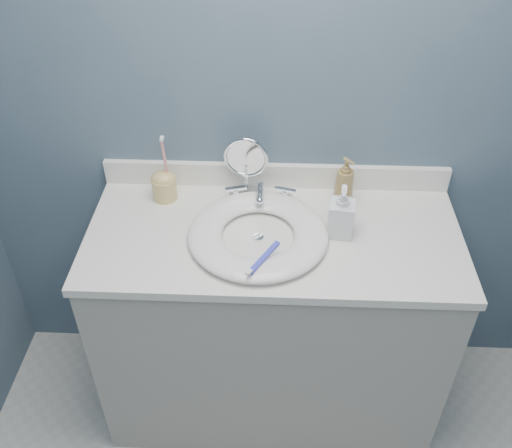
# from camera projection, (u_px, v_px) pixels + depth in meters

# --- Properties ---
(back_wall) EXTENTS (2.20, 0.02, 2.40)m
(back_wall) POSITION_uv_depth(u_px,v_px,m) (277.00, 104.00, 1.86)
(back_wall) COLOR #495D6E
(back_wall) RESTS_ON ground
(vanity_cabinet) EXTENTS (1.20, 0.55, 0.85)m
(vanity_cabinet) POSITION_uv_depth(u_px,v_px,m) (271.00, 325.00, 2.14)
(vanity_cabinet) COLOR #A8A49A
(vanity_cabinet) RESTS_ON ground
(countertop) EXTENTS (1.22, 0.57, 0.03)m
(countertop) POSITION_uv_depth(u_px,v_px,m) (274.00, 236.00, 1.86)
(countertop) COLOR white
(countertop) RESTS_ON vanity_cabinet
(backsplash) EXTENTS (1.22, 0.02, 0.09)m
(backsplash) POSITION_uv_depth(u_px,v_px,m) (275.00, 175.00, 2.02)
(backsplash) COLOR white
(backsplash) RESTS_ON countertop
(basin) EXTENTS (0.45, 0.45, 0.04)m
(basin) POSITION_uv_depth(u_px,v_px,m) (258.00, 234.00, 1.81)
(basin) COLOR white
(basin) RESTS_ON countertop
(drain) EXTENTS (0.04, 0.04, 0.01)m
(drain) POSITION_uv_depth(u_px,v_px,m) (258.00, 238.00, 1.82)
(drain) COLOR silver
(drain) RESTS_ON countertop
(faucet) EXTENTS (0.25, 0.13, 0.07)m
(faucet) POSITION_uv_depth(u_px,v_px,m) (260.00, 195.00, 1.96)
(faucet) COLOR silver
(faucet) RESTS_ON countertop
(makeup_mirror) EXTENTS (0.15, 0.09, 0.23)m
(makeup_mirror) POSITION_uv_depth(u_px,v_px,m) (246.00, 164.00, 1.94)
(makeup_mirror) COLOR silver
(makeup_mirror) RESTS_ON countertop
(soap_bottle_amber) EXTENTS (0.10, 0.10, 0.18)m
(soap_bottle_amber) POSITION_uv_depth(u_px,v_px,m) (345.00, 181.00, 1.92)
(soap_bottle_amber) COLOR olive
(soap_bottle_amber) RESTS_ON countertop
(soap_bottle_clear) EXTENTS (0.09, 0.09, 0.18)m
(soap_bottle_clear) POSITION_uv_depth(u_px,v_px,m) (342.00, 211.00, 1.79)
(soap_bottle_clear) COLOR silver
(soap_bottle_clear) RESTS_ON countertop
(toothbrush_holder) EXTENTS (0.09, 0.09, 0.25)m
(toothbrush_holder) POSITION_uv_depth(u_px,v_px,m) (164.00, 184.00, 1.96)
(toothbrush_holder) COLOR #DDBA6E
(toothbrush_holder) RESTS_ON countertop
(toothbrush_lying) EXTENTS (0.10, 0.16, 0.02)m
(toothbrush_lying) POSITION_uv_depth(u_px,v_px,m) (263.00, 258.00, 1.69)
(toothbrush_lying) COLOR #3B40D3
(toothbrush_lying) RESTS_ON basin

